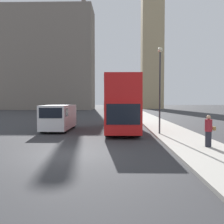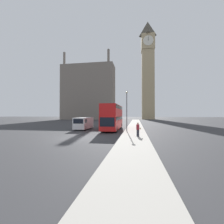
# 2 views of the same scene
# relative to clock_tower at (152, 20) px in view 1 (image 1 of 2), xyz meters

# --- Properties ---
(ground_plane) EXTENTS (300.00, 300.00, 0.00)m
(ground_plane) POSITION_rel_clock_tower_xyz_m (-13.65, -72.00, -29.35)
(ground_plane) COLOR #333335
(sidewalk_strip) EXTENTS (3.29, 120.00, 0.15)m
(sidewalk_strip) POSITION_rel_clock_tower_xyz_m (-7.01, -72.00, -29.28)
(sidewalk_strip) COLOR #ADA89E
(sidewalk_strip) RESTS_ON ground_plane
(clock_tower) EXTENTS (7.47, 7.64, 57.18)m
(clock_tower) POSITION_rel_clock_tower_xyz_m (0.00, 0.00, 0.00)
(clock_tower) COLOR tan
(clock_tower) RESTS_ON ground_plane
(building_block_distant) EXTENTS (28.64, 10.48, 36.41)m
(building_block_distant) POSITION_rel_clock_tower_xyz_m (-33.00, -9.25, -14.39)
(building_block_distant) COLOR slate
(building_block_distant) RESTS_ON ground_plane
(red_double_decker_bus) EXTENTS (2.56, 10.64, 4.44)m
(red_double_decker_bus) POSITION_rel_clock_tower_xyz_m (-10.97, -62.23, -26.89)
(red_double_decker_bus) COLOR red
(red_double_decker_bus) RESTS_ON ground_plane
(white_van) EXTENTS (2.11, 5.51, 2.21)m
(white_van) POSITION_rel_clock_tower_xyz_m (-16.43, -62.38, -28.16)
(white_van) COLOR white
(white_van) RESTS_ON ground_plane
(pedestrian) EXTENTS (0.53, 0.37, 1.67)m
(pedestrian) POSITION_rel_clock_tower_xyz_m (-6.56, -70.63, -28.37)
(pedestrian) COLOR #23232D
(pedestrian) RESTS_ON sidewalk_strip
(street_lamp) EXTENTS (0.36, 0.36, 6.33)m
(street_lamp) POSITION_rel_clock_tower_xyz_m (-8.23, -65.28, -25.11)
(street_lamp) COLOR #38383D
(street_lamp) RESTS_ON sidewalk_strip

